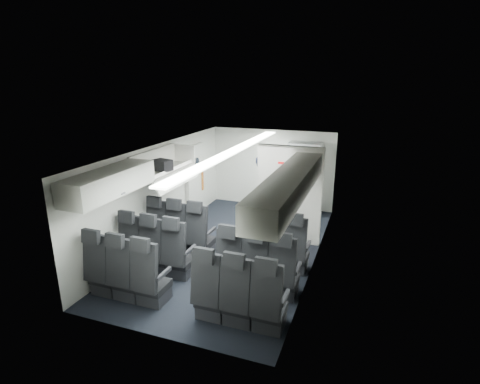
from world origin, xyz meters
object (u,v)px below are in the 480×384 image
Objects in this scene: carry_on_bag at (162,165)px; seat_row_rear at (179,287)px; seat_row_front at (224,241)px; boarding_door at (195,180)px; galley_unit at (304,179)px; seat_row_mid at (204,261)px; flight_attendant at (264,191)px.

seat_row_rear is at bearing -39.33° from carry_on_bag.
seat_row_front is 1.79× the size of boarding_door.
carry_on_bag reaches higher than galley_unit.
seat_row_rear is at bearing -90.00° from seat_row_mid.
carry_on_bag is (-1.57, -1.91, 0.94)m from flight_attendant.
seat_row_front is 2.09m from flight_attendant.
seat_row_mid is at bearing 165.78° from flight_attendant.
seat_row_rear is at bearing -67.13° from boarding_door.
flight_attendant reaches higher than seat_row_mid.
carry_on_bag is at bearing -81.84° from boarding_door.
galley_unit is 1.44m from flight_attendant.
boarding_door is 2.18m from carry_on_bag.
seat_row_front and seat_row_mid have the same top height.
flight_attendant reaches higher than seat_row_rear.
seat_row_front is 3.43m from galley_unit.
boarding_door reaches higher than seat_row_rear.
carry_on_bag reaches higher than boarding_door.
boarding_door is at bearing 128.16° from seat_row_front.
seat_row_front is at bearing 10.77° from carry_on_bag.
carry_on_bag is (-1.36, 1.01, 1.41)m from seat_row_mid.
seat_row_mid is 1.00× the size of seat_row_rear.
seat_row_front is 1.00× the size of seat_row_mid.
flight_attendant is (0.21, 2.02, 0.47)m from seat_row_front.
carry_on_bag is (0.28, -1.98, 0.86)m from boarding_door.
seat_row_rear is 1.91× the size of flight_attendant.
seat_row_rear is 1.75× the size of galley_unit.
seat_row_mid is 2.97m from flight_attendant.
flight_attendant is 4.80× the size of carry_on_bag.
boarding_door is at bearing 118.77° from seat_row_mid.
seat_row_rear is at bearing -90.00° from seat_row_front.
seat_row_rear is (0.00, -0.90, 0.00)m from seat_row_mid.
seat_row_front is at bearing -51.84° from boarding_door.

